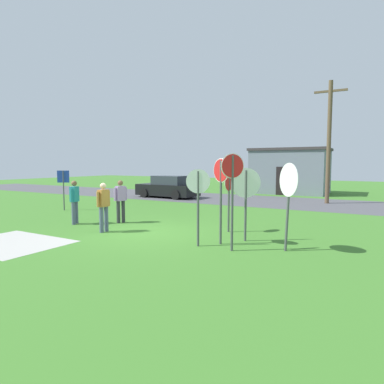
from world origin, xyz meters
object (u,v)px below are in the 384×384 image
Objects in this scene: utility_pole at (329,140)px; stop_sign_rear_right at (232,186)px; person_holding_notes at (104,204)px; person_with_sunhat at (75,200)px; info_panel_leftmost at (63,183)px; stop_sign_rear_left at (288,190)px; stop_sign_low_front at (221,186)px; parked_car_on_street at (168,188)px; stop_sign_tallest at (246,191)px; stop_sign_leaning_left at (198,194)px; person_in_teal at (120,198)px; stop_sign_far_back at (229,193)px.

stop_sign_rear_right is at bearing -93.23° from utility_pole.
utility_pole is 13.98m from person_holding_notes.
stop_sign_rear_right is 1.55× the size of person_with_sunhat.
stop_sign_rear_right is 1.31× the size of info_panel_leftmost.
stop_sign_rear_left is 11.92m from info_panel_leftmost.
stop_sign_low_front is at bearing -1.19° from person_with_sunhat.
stop_sign_tallest is at bearing -46.12° from parked_car_on_street.
stop_sign_leaning_left is at bearing -6.29° from person_with_sunhat.
person_in_teal is at bearing 113.49° from person_holding_notes.
stop_sign_tallest is 4.86m from person_holding_notes.
stop_sign_rear_left is at bearing 0.54° from person_with_sunhat.
stop_sign_tallest is at bearing 158.96° from stop_sign_rear_left.
stop_sign_low_front is 1.06× the size of stop_sign_rear_left.
utility_pole reaches higher than stop_sign_tallest.
stop_sign_far_back is at bearing 29.88° from person_holding_notes.
stop_sign_rear_right is 6.91m from person_with_sunhat.
info_panel_leftmost reaches higher than person_in_teal.
info_panel_leftmost is (-5.61, 2.94, 0.43)m from person_holding_notes.
stop_sign_far_back is at bearing 15.46° from person_with_sunhat.
stop_sign_leaning_left is 1.30× the size of person_in_teal.
stop_sign_tallest is (9.21, -9.57, 0.84)m from parked_car_on_street.
person_with_sunhat reaches higher than parked_car_on_street.
person_in_teal is (-4.44, 1.73, -0.50)m from stop_sign_leaning_left.
stop_sign_tallest is 1.57m from stop_sign_leaning_left.
stop_sign_tallest is (-0.10, 1.27, -0.22)m from stop_sign_rear_right.
utility_pole is 4.19× the size of person_with_sunhat.
stop_sign_rear_left is (0.58, -11.94, -2.08)m from utility_pole.
stop_sign_leaning_left reaches higher than person_holding_notes.
parked_car_on_street is 2.00× the size of stop_sign_leaning_left.
stop_sign_rear_right is 1.08m from stop_sign_leaning_left.
stop_sign_far_back is at bearing -4.96° from info_panel_leftmost.
stop_sign_leaning_left is at bearing -163.03° from stop_sign_rear_left.
stop_sign_leaning_left is at bearing -18.03° from info_panel_leftmost.
stop_sign_low_front is 10.14m from info_panel_leftmost.
info_panel_leftmost is at bearing -139.12° from utility_pole.
info_panel_leftmost is at bearing -97.97° from parked_car_on_street.
person_with_sunhat is at bearing 173.71° from stop_sign_leaning_left.
info_panel_leftmost is (-10.39, 3.06, -0.38)m from stop_sign_rear_right.
parked_car_on_street is 1.75× the size of stop_sign_low_front.
person_holding_notes is at bearing -150.12° from stop_sign_far_back.
stop_sign_rear_left is (1.87, 0.21, -0.05)m from stop_sign_low_front.
parked_car_on_street is 7.89m from info_panel_leftmost.
parked_car_on_street is 2.18× the size of stop_sign_far_back.
person_holding_notes is at bearing -166.19° from stop_sign_tallest.
stop_sign_far_back is at bearing 105.85° from stop_sign_low_front.
stop_sign_rear_left reaches higher than stop_sign_leaning_left.
stop_sign_rear_left is at bearing -11.26° from info_panel_leftmost.
stop_sign_rear_left is at bearing 16.97° from stop_sign_leaning_left.
utility_pole is 2.83× the size of stop_sign_low_front.
utility_pole is at bearing 66.36° from person_holding_notes.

